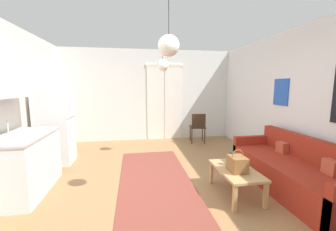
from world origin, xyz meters
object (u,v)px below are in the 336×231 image
Objects in this scene: pendant_lamp_near at (169,46)px; pendant_lamp_far at (163,65)px; coffee_table at (236,172)px; refrigerator at (55,127)px; bamboo_vase at (232,159)px; couch at (294,172)px; handbag at (237,164)px; accent_chair at (198,126)px.

pendant_lamp_near is 1.93m from pendant_lamp_far.
refrigerator is (-3.09, 1.84, 0.43)m from coffee_table.
bamboo_vase is 0.58× the size of pendant_lamp_far.
couch is at bearing 3.74° from pendant_lamp_near.
handbag is 0.46× the size of pendant_lamp_near.
coffee_table is at bearing -65.07° from pendant_lamp_far.
pendant_lamp_near reaches higher than couch.
accent_chair is (0.34, 2.94, -0.02)m from handbag.
handbag is 3.63m from refrigerator.
handbag is 0.38× the size of accent_chair.
coffee_table is 1.28× the size of pendant_lamp_near.
refrigerator is at bearing 149.18° from coffee_table.
pendant_lamp_far reaches higher than couch.
coffee_table is (-0.98, -0.01, 0.07)m from couch.
coffee_table is 0.19m from handbag.
couch is at bearing -44.54° from pendant_lamp_far.
coffee_table is 2.07× the size of bamboo_vase.
pendant_lamp_far is at bearing 50.90° from accent_chair.
handbag is (-1.01, -0.09, 0.24)m from couch.
pendant_lamp_far is (-0.84, 1.66, 1.55)m from bamboo_vase.
coffee_table is at bearing -90.76° from bamboo_vase.
bamboo_vase is at bearing 82.12° from handbag.
refrigerator is 3.56m from accent_chair.
refrigerator reaches higher than couch.
coffee_table is 1.20× the size of pendant_lamp_far.
coffee_table is 0.58× the size of refrigerator.
coffee_table is at bearing 91.81° from accent_chair.
bamboo_vase is 0.51× the size of accent_chair.
couch is at bearing -24.25° from refrigerator.
refrigerator is (-3.09, 1.70, 0.27)m from bamboo_vase.
couch is 1.39× the size of refrigerator.
pendant_lamp_far reaches higher than handbag.
couch is 4.50m from refrigerator.
pendant_lamp_far reaches higher than bamboo_vase.
pendant_lamp_far is at bearing 135.46° from couch.
bamboo_vase is at bearing 91.54° from accent_chair.
pendant_lamp_far is (-0.84, 1.80, 1.71)m from coffee_table.
couch is 6.67× the size of handbag.
pendant_lamp_near reaches higher than bamboo_vase.
pendant_lamp_far is at bearing 114.93° from coffee_table.
handbag is at bearing -109.34° from coffee_table.
bamboo_vase is at bearing -28.88° from refrigerator.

